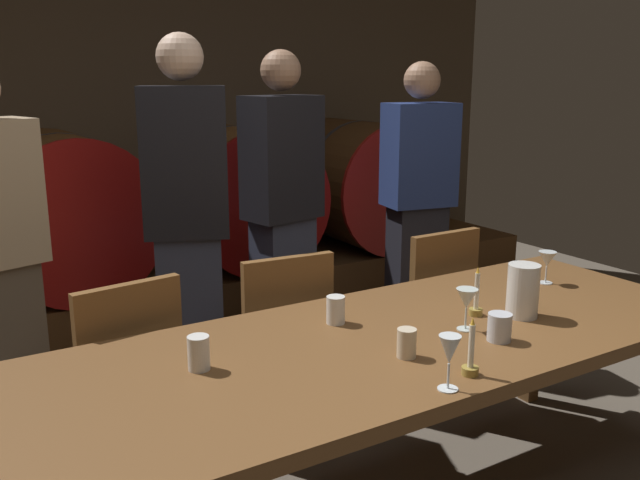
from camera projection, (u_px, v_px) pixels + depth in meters
name	position (u px, v px, depth m)	size (l,w,h in m)	color
back_wall	(123.00, 106.00, 4.43)	(5.89, 0.24, 2.81)	brown
barrel_shelf	(161.00, 304.00, 4.25)	(5.31, 0.90, 0.42)	brown
wine_barrel_center_left	(64.00, 211.00, 3.83)	(0.89, 0.93, 0.89)	brown
wine_barrel_center_right	(234.00, 195.00, 4.36)	(0.89, 0.93, 0.89)	brown
wine_barrel_far_right	(359.00, 183.00, 4.86)	(0.89, 0.93, 0.89)	#513319
dining_table	(387.00, 354.00, 2.34)	(2.60, 0.95, 0.73)	brown
chair_left	(122.00, 376.00, 2.58)	(0.45, 0.45, 0.88)	brown
chair_center	(279.00, 338.00, 2.95)	(0.43, 0.43, 0.88)	brown
chair_right	(428.00, 305.00, 3.39)	(0.41, 0.41, 0.88)	brown
guest_center_left	(188.00, 226.00, 3.16)	(0.44, 0.37, 1.79)	#33384C
guest_center_right	(283.00, 216.00, 3.54)	(0.42, 0.31, 1.73)	#33384C
guest_far_right	(418.00, 210.00, 3.87)	(0.42, 0.31, 1.68)	black
candle_left	(471.00, 360.00, 2.03)	(0.05, 0.05, 0.18)	olive
candle_right	(476.00, 302.00, 2.53)	(0.05, 0.05, 0.19)	olive
pitcher	(523.00, 291.00, 2.51)	(0.12, 0.12, 0.20)	white
wine_glass_left	(449.00, 352.00, 1.91)	(0.06, 0.06, 0.16)	white
wine_glass_center	(467.00, 300.00, 2.37)	(0.08, 0.08, 0.15)	silver
wine_glass_right	(547.00, 260.00, 2.91)	(0.08, 0.08, 0.14)	white
cup_far_left	(199.00, 353.00, 2.06)	(0.07, 0.07, 0.11)	white
cup_center_left	(336.00, 310.00, 2.45)	(0.07, 0.07, 0.10)	white
cup_center_right	(407.00, 343.00, 2.15)	(0.06, 0.06, 0.09)	beige
cup_far_right	(499.00, 327.00, 2.29)	(0.08, 0.08, 0.10)	silver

